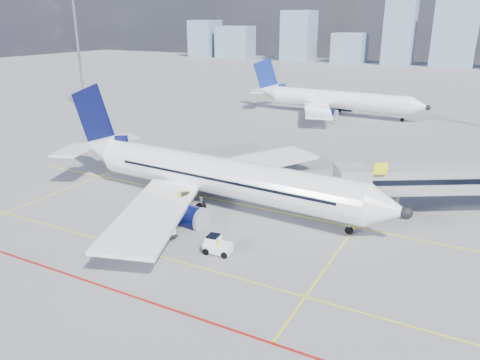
% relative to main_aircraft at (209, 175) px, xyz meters
% --- Properties ---
extents(ground, '(420.00, 420.00, 0.00)m').
position_rel_main_aircraft_xyz_m(ground, '(2.41, -7.13, -3.22)').
color(ground, slate).
rests_on(ground, ground).
extents(apron_markings, '(90.00, 35.12, 0.01)m').
position_rel_main_aircraft_xyz_m(apron_markings, '(1.83, -11.04, -3.21)').
color(apron_markings, '#FFF30D').
rests_on(apron_markings, ground).
extents(jet_bridge, '(23.55, 15.78, 6.30)m').
position_rel_main_aircraft_xyz_m(jet_bridge, '(25.92, 9.78, 0.52)').
color(jet_bridge, '#92969A').
rests_on(jet_bridge, ground).
extents(floodlight_mast_nw, '(3.20, 0.61, 25.45)m').
position_rel_main_aircraft_xyz_m(floodlight_mast_nw, '(-52.59, 32.87, 10.37)').
color(floodlight_mast_nw, gray).
rests_on(floodlight_mast_nw, ground).
extents(distant_skyline, '(248.06, 15.98, 29.16)m').
position_rel_main_aircraft_xyz_m(distant_skyline, '(3.98, 182.87, 8.22)').
color(distant_skyline, '#768CA4').
rests_on(distant_skyline, ground).
extents(main_aircraft, '(43.19, 37.61, 12.59)m').
position_rel_main_aircraft_xyz_m(main_aircraft, '(0.00, 0.00, 0.00)').
color(main_aircraft, white).
rests_on(main_aircraft, ground).
extents(second_aircraft, '(39.49, 34.39, 11.51)m').
position_rel_main_aircraft_xyz_m(second_aircraft, '(-3.43, 56.05, 0.01)').
color(second_aircraft, white).
rests_on(second_aircraft, ground).
extents(baggage_tug, '(2.54, 1.69, 1.68)m').
position_rel_main_aircraft_xyz_m(baggage_tug, '(7.04, -10.30, -2.41)').
color(baggage_tug, white).
rests_on(baggage_tug, ground).
extents(cargo_dolly, '(4.47, 2.94, 2.26)m').
position_rel_main_aircraft_xyz_m(cargo_dolly, '(0.12, -9.89, -1.98)').
color(cargo_dolly, black).
rests_on(cargo_dolly, ground).
extents(belt_loader, '(6.59, 3.27, 2.66)m').
position_rel_main_aircraft_xyz_m(belt_loader, '(-3.76, -3.55, -2.53)').
color(belt_loader, black).
rests_on(belt_loader, ground).
extents(ramp_worker, '(0.65, 0.69, 1.58)m').
position_rel_main_aircraft_xyz_m(ramp_worker, '(7.42, -10.71, -2.43)').
color(ramp_worker, yellow).
rests_on(ramp_worker, ground).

